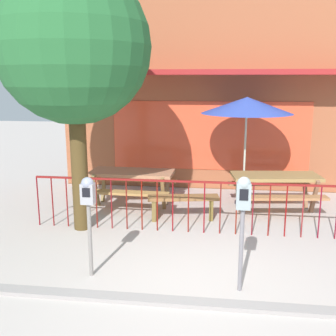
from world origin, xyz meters
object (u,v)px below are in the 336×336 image
Objects in this scene: parking_meter_near at (243,204)px; parking_meter_far at (88,200)px; street_tree at (73,47)px; picnic_table_left at (132,178)px; patio_umbrella at (247,106)px; patio_bench at (183,202)px; picnic_table_right at (275,182)px.

parking_meter_near reaches higher than parking_meter_far.
picnic_table_left is at bearing 66.90° from street_tree.
patio_bench is (-1.24, -1.20, -1.82)m from patio_umbrella.
picnic_table_right is 1.73m from patio_umbrella.
picnic_table_left is 2.92m from patio_umbrella.
street_tree is (-0.64, -1.49, 2.64)m from picnic_table_left.
parking_meter_near is at bearing -93.73° from patio_umbrella.
parking_meter_near is 1.07× the size of parking_meter_far.
parking_meter_near is at bearing -57.26° from picnic_table_left.
street_tree is (-2.82, 1.90, 2.06)m from parking_meter_near.
picnic_table_right is at bearing 48.09° from parking_meter_far.
patio_umbrella is 3.95m from parking_meter_near.
picnic_table_right is 1.27× the size of parking_meter_near.
street_tree is at bearing -113.10° from picnic_table_left.
picnic_table_left is 1.28× the size of patio_bench.
parking_meter_far is at bearing -122.31° from patio_umbrella.
street_tree reaches higher than parking_meter_near.
patio_bench is at bearing -135.86° from patio_umbrella.
parking_meter_far is at bearing 175.95° from parking_meter_near.
patio_umbrella reaches higher than parking_meter_far.
parking_meter_near is (-0.88, -3.44, 0.58)m from picnic_table_right.
street_tree is (-3.07, -1.92, 1.08)m from patio_umbrella.
picnic_table_right reaches higher than patio_bench.
street_tree is at bearing -147.99° from patio_umbrella.
picnic_table_left is 1.19× the size of parking_meter_near.
street_tree reaches higher than parking_meter_far.
patio_umbrella reaches higher than parking_meter_near.
patio_umbrella is at bearing 44.14° from patio_bench.
patio_umbrella reaches higher than picnic_table_right.
picnic_table_left is 0.94× the size of picnic_table_right.
parking_meter_far is at bearing -67.02° from street_tree.
street_tree is at bearing -157.43° from picnic_table_right.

